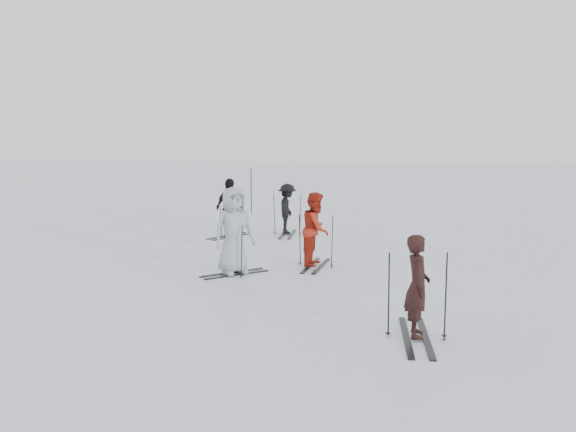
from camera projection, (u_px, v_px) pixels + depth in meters
The scene contains 12 objects.
ground at pixel (277, 263), 13.32m from camera, with size 120.00×120.00×0.00m, color silver.
skier_near_dark at pixel (417, 288), 8.18m from camera, with size 0.55×0.36×1.52m, color black.
skier_red at pixel (316, 230), 12.87m from camera, with size 0.82×0.64×1.69m, color #A22312.
skier_grey at pixel (234, 232), 12.10m from camera, with size 0.92×0.60×1.88m, color #9AA0A3.
skier_uphill_left at pixel (229, 208), 16.88m from camera, with size 1.02×0.42×1.73m, color black.
skier_uphill_far at pixel (287, 210), 17.25m from camera, with size 1.00×0.58×1.55m, color black.
skis_near_dark at pixel (417, 294), 8.19m from camera, with size 0.97×1.83×1.33m, color black, non-canonical shape.
skis_red at pixel (316, 240), 12.90m from camera, with size 0.90×1.70×1.24m, color black, non-canonical shape.
skis_grey at pixel (234, 248), 12.15m from camera, with size 0.84×1.58×1.15m, color black, non-canonical shape.
skis_uphill_left at pixel (229, 217), 16.92m from camera, with size 0.88×1.66×1.21m, color black, non-canonical shape.
skis_uphill_far at pixel (287, 213), 17.26m from camera, with size 0.96×1.81×1.32m, color black, non-canonical shape.
piste_marker at pixel (251, 191), 22.45m from camera, with size 0.04×0.04×1.78m, color black.
Camera 1 is at (3.64, -12.54, 2.89)m, focal length 35.00 mm.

